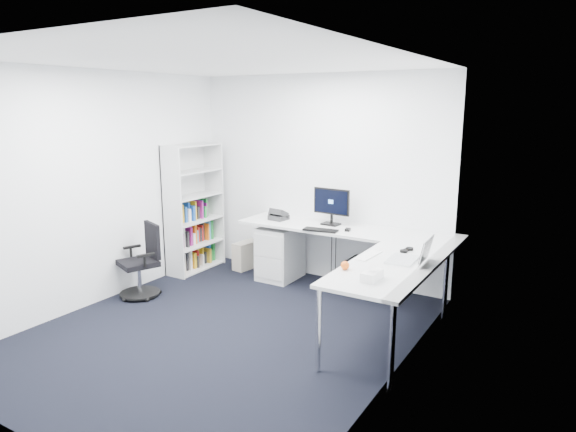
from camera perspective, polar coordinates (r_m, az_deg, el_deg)
The scene contains 22 objects.
ground at distance 5.50m, azimuth -7.18°, elevation -12.62°, with size 4.20×4.20×0.00m, color black.
ceiling at distance 5.01m, azimuth -8.04°, elevation 16.69°, with size 4.20×4.20×0.00m, color white.
wall_back at distance 6.82m, azimuth 3.48°, elevation 4.21°, with size 3.60×0.02×2.70m, color white.
wall_front at distance 3.73m, azimuth -28.16°, elevation -4.05°, with size 3.60×0.02×2.70m, color white.
wall_left at distance 6.35m, azimuth -20.42°, elevation 2.85°, with size 0.02×4.20×2.70m, color white.
wall_right at distance 4.22m, azimuth 11.93°, elevation -1.07°, with size 0.02×4.20×2.70m, color white.
l_desk at distance 6.18m, azimuth 4.88°, elevation -5.66°, with size 2.78×1.55×0.81m, color silver, non-canonical shape.
drawer_pedestal at distance 6.92m, azimuth -0.87°, elevation -4.08°, with size 0.47×0.58×0.71m, color silver.
bookshelf at distance 7.29m, azimuth -10.39°, elevation 0.88°, with size 0.35×0.89×1.78m, color silver, non-canonical shape.
task_chair at distance 6.50m, azimuth -16.33°, elevation -4.83°, with size 0.50×0.50×0.90m, color black, non-canonical shape.
black_pc_tower at distance 6.62m, azimuth 7.49°, elevation -6.40°, with size 0.18×0.40×0.39m, color black.
beige_pc_tower at distance 7.39m, azimuth -4.65°, elevation -4.35°, with size 0.18×0.41×0.39m, color #B9B09D.
power_strip at distance 6.53m, azimuth 10.13°, elevation -8.42°, with size 0.33×0.06×0.04m, color white.
monitor at distance 6.49m, azimuth 4.81°, elevation 1.09°, with size 0.50×0.16×0.48m, color black, non-canonical shape.
black_keyboard at distance 6.21m, azimuth 3.63°, elevation -1.57°, with size 0.42×0.15×0.02m, color black.
mouse at distance 6.24m, azimuth 6.65°, elevation -1.52°, with size 0.06×0.09×0.03m, color black.
desk_phone at distance 6.79m, azimuth -1.05°, elevation 0.19°, with size 0.21×0.21×0.15m, color #28282A, non-canonical shape.
laptop at distance 5.12m, azimuth 12.62°, elevation -3.43°, with size 0.38×0.37×0.27m, color silver, non-canonical shape.
white_keyboard at distance 5.24m, azimuth 8.94°, elevation -4.36°, with size 0.11×0.40×0.01m, color white.
headphones at distance 5.49m, azimuth 13.05°, elevation -3.60°, with size 0.11×0.18×0.05m, color black, non-canonical shape.
orange_fruit at distance 4.79m, azimuth 6.36°, elevation -5.48°, with size 0.08×0.08×0.08m, color orange.
tissue_box at distance 4.55m, azimuth 9.31°, elevation -6.53°, with size 0.12×0.24×0.08m, color white.
Camera 1 is at (3.13, -3.89, 2.30)m, focal length 32.00 mm.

